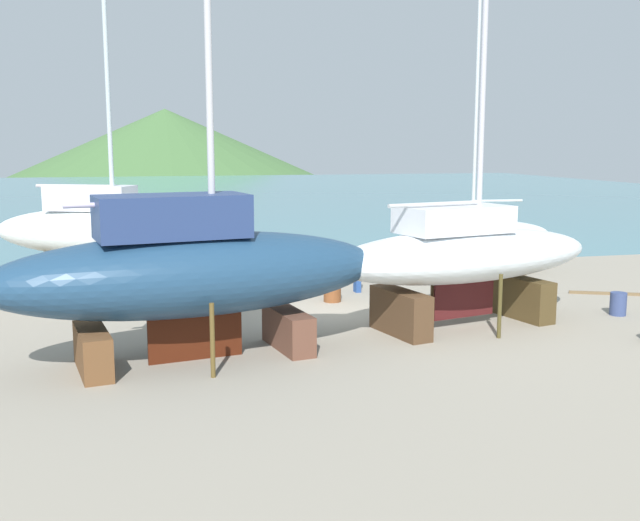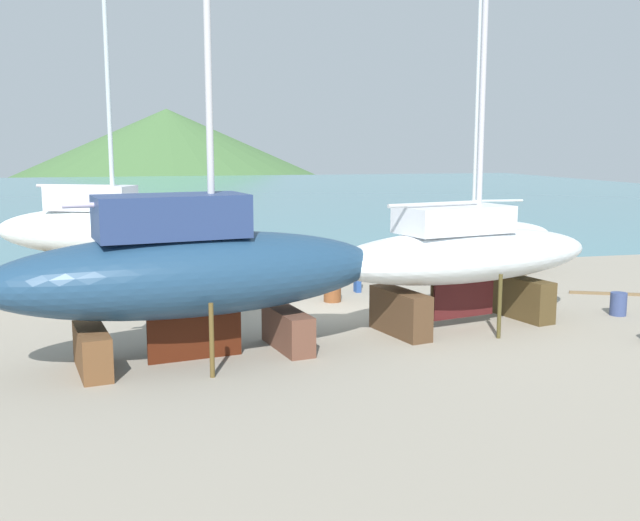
% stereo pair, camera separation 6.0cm
% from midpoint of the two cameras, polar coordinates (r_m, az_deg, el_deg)
% --- Properties ---
extents(ground_plane, '(45.96, 45.96, 0.00)m').
position_cam_midpoint_polar(ground_plane, '(22.74, 2.41, -5.38)').
color(ground_plane, gray).
extents(sea_water, '(130.28, 103.24, 0.01)m').
position_cam_midpoint_polar(sea_water, '(84.67, -9.67, 5.04)').
color(sea_water, teal).
rests_on(sea_water, ground).
extents(headland_hill, '(131.90, 131.90, 29.05)m').
position_cam_midpoint_polar(headland_hill, '(191.20, -11.85, 7.11)').
color(headland_hill, '#466E3B').
rests_on(headland_hill, ground).
extents(sailboat_small_center, '(9.90, 5.13, 15.77)m').
position_cam_midpoint_polar(sailboat_small_center, '(23.18, 11.06, 0.44)').
color(sailboat_small_center, '#4B3A1F').
rests_on(sailboat_small_center, ground).
extents(sailboat_far_slipway, '(6.52, 2.42, 11.65)m').
position_cam_midpoint_polar(sailboat_far_slipway, '(32.92, 12.25, 1.98)').
color(sailboat_far_slipway, '#484022').
rests_on(sailboat_far_slipway, ground).
extents(sailboat_large_starboard, '(9.02, 5.73, 15.83)m').
position_cam_midpoint_polar(sailboat_large_starboard, '(28.98, -16.61, 2.19)').
color(sailboat_large_starboard, '#513126').
rests_on(sailboat_large_starboard, ground).
extents(sailboat_mid_port, '(10.86, 4.79, 18.10)m').
position_cam_midpoint_polar(sailboat_mid_port, '(19.37, -9.99, -0.77)').
color(sailboat_mid_port, brown).
rests_on(sailboat_mid_port, ground).
extents(worker, '(0.27, 0.46, 1.70)m').
position_cam_midpoint_polar(worker, '(28.28, 2.86, -0.71)').
color(worker, '#25468B').
rests_on(worker, ground).
extents(barrel_tipped_left, '(0.73, 0.73, 0.81)m').
position_cam_midpoint_polar(barrel_tipped_left, '(29.32, 13.73, -1.56)').
color(barrel_tipped_left, '#1F2923').
rests_on(barrel_tipped_left, ground).
extents(barrel_rust_near, '(0.87, 0.87, 0.91)m').
position_cam_midpoint_polar(barrel_rust_near, '(26.63, 0.90, -2.24)').
color(barrel_rust_near, brown).
rests_on(barrel_rust_near, ground).
extents(barrel_tipped_right, '(0.74, 0.74, 0.77)m').
position_cam_midpoint_polar(barrel_tipped_right, '(26.47, 22.09, -3.14)').
color(barrel_tipped_right, '#364573').
rests_on(barrel_tipped_right, ground).
extents(timber_plank_far, '(2.63, 1.27, 0.10)m').
position_cam_midpoint_polar(timber_plank_far, '(29.96, 21.39, -2.39)').
color(timber_plank_far, brown).
rests_on(timber_plank_far, ground).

